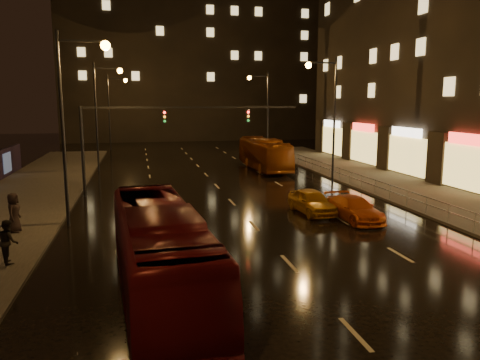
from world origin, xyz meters
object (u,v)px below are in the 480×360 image
at_px(bus_curb, 264,154).
at_px(taxi_near, 312,201).
at_px(pedestrian_c, 14,213).
at_px(bus_red, 160,251).
at_px(taxi_far, 354,209).
at_px(pedestrian_b, 8,241).

distance_m(bus_curb, taxi_near, 18.33).
bearing_deg(pedestrian_c, bus_red, -136.99).
xyz_separation_m(bus_red, taxi_far, (10.98, 8.00, -0.89)).
bearing_deg(bus_red, taxi_near, 42.77).
distance_m(bus_red, pedestrian_c, 11.05).
relative_size(bus_red, bus_curb, 1.03).
xyz_separation_m(bus_red, taxi_near, (9.25, 10.00, -0.82)).
bearing_deg(pedestrian_b, taxi_near, -90.55).
distance_m(bus_red, taxi_near, 13.65).
height_order(bus_curb, pedestrian_b, bus_curb).
distance_m(bus_curb, taxi_far, 20.22).
xyz_separation_m(taxi_near, pedestrian_b, (-15.00, -5.98, 0.32)).
relative_size(bus_red, pedestrian_b, 6.25).
distance_m(bus_red, taxi_far, 13.61).
relative_size(taxi_near, pedestrian_b, 2.37).
bearing_deg(pedestrian_b, pedestrian_c, -11.25).
bearing_deg(pedestrian_c, taxi_far, -86.80).
bearing_deg(taxi_near, taxi_far, -53.00).
relative_size(bus_red, pedestrian_c, 5.63).
height_order(bus_red, bus_curb, bus_red).
xyz_separation_m(bus_red, pedestrian_c, (-6.68, 8.80, -0.41)).
height_order(bus_red, taxi_near, bus_red).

